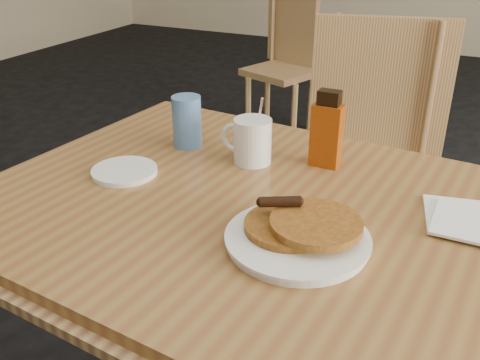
# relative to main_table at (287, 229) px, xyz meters

# --- Properties ---
(main_table) EXTENTS (1.41, 1.02, 0.75)m
(main_table) POSITION_rel_main_table_xyz_m (0.00, 0.00, 0.00)
(main_table) COLOR olive
(main_table) RESTS_ON floor
(chair_main_far) EXTENTS (0.54, 0.55, 0.99)m
(chair_main_far) POSITION_rel_main_table_xyz_m (-0.01, 0.77, -0.12)
(chair_main_far) COLOR tan
(chair_main_far) RESTS_ON floor
(chair_wall_extra) EXTENTS (0.48, 0.49, 0.83)m
(chair_wall_extra) POSITION_rel_main_table_xyz_m (-0.87, 2.25, -0.22)
(chair_wall_extra) COLOR tan
(chair_wall_extra) RESTS_ON floor
(pancake_plate) EXTENTS (0.26, 0.26, 0.07)m
(pancake_plate) POSITION_rel_main_table_xyz_m (0.06, -0.10, 0.06)
(pancake_plate) COLOR white
(pancake_plate) RESTS_ON main_table
(coffee_mug) EXTENTS (0.13, 0.09, 0.17)m
(coffee_mug) POSITION_rel_main_table_xyz_m (-0.17, 0.19, 0.09)
(coffee_mug) COLOR white
(coffee_mug) RESTS_ON main_table
(syrup_bottle) EXTENTS (0.07, 0.04, 0.18)m
(syrup_bottle) POSITION_rel_main_table_xyz_m (-0.00, 0.25, 0.12)
(syrup_bottle) COLOR maroon
(syrup_bottle) RESTS_ON main_table
(napkin_stack) EXTENTS (0.18, 0.19, 0.01)m
(napkin_stack) POSITION_rel_main_table_xyz_m (0.33, 0.11, 0.05)
(napkin_stack) COLOR white
(napkin_stack) RESTS_ON main_table
(blue_tumbler) EXTENTS (0.08, 0.08, 0.13)m
(blue_tumbler) POSITION_rel_main_table_xyz_m (-0.35, 0.21, 0.10)
(blue_tumbler) COLOR #507FBD
(blue_tumbler) RESTS_ON main_table
(side_saucer) EXTENTS (0.19, 0.19, 0.01)m
(side_saucer) POSITION_rel_main_table_xyz_m (-0.40, 0.00, 0.05)
(side_saucer) COLOR white
(side_saucer) RESTS_ON main_table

